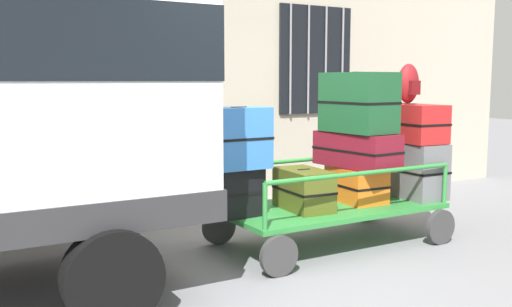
{
  "coord_description": "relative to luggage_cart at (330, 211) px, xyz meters",
  "views": [
    {
      "loc": [
        -2.67,
        -4.36,
        1.71
      ],
      "look_at": [
        0.08,
        0.37,
        1.02
      ],
      "focal_mm": 40.52,
      "sensor_mm": 36.0,
      "label": 1
    }
  ],
  "objects": [
    {
      "name": "ground_plane",
      "position": [
        -0.97,
        -0.37,
        -0.35
      ],
      "size": [
        40.0,
        40.0,
        0.0
      ],
      "primitive_type": "plane",
      "color": "gray"
    },
    {
      "name": "suitcase_center_top",
      "position": [
        0.36,
        0.01,
        1.13
      ],
      "size": [
        0.52,
        0.81,
        0.64
      ],
      "color": "#194C28",
      "rests_on": "suitcase_center_middle"
    },
    {
      "name": "suitcase_midleft_bottom",
      "position": [
        -0.36,
        -0.03,
        0.27
      ],
      "size": [
        0.43,
        0.68,
        0.41
      ],
      "color": "#4C5119",
      "rests_on": "luggage_cart"
    },
    {
      "name": "cart_railing",
      "position": [
        0.0,
        0.0,
        0.42
      ],
      "size": [
        2.27,
        1.1,
        0.43
      ],
      "color": "#2D8438",
      "rests_on": "luggage_cart"
    },
    {
      "name": "backpack",
      "position": [
        1.1,
        0.03,
        1.32
      ],
      "size": [
        0.27,
        0.22,
        0.44
      ],
      "color": "maroon",
      "rests_on": "suitcase_midright_middle"
    },
    {
      "name": "suitcase_left_bottom",
      "position": [
        -1.07,
        0.03,
        0.3
      ],
      "size": [
        0.5,
        0.3,
        0.47
      ],
      "color": "black",
      "rests_on": "luggage_cart"
    },
    {
      "name": "building_wall",
      "position": [
        -0.97,
        2.15,
        2.14
      ],
      "size": [
        12.0,
        0.38,
        5.0
      ],
      "color": "#BCB29E",
      "rests_on": "ground"
    },
    {
      "name": "suitcase_center_bottom",
      "position": [
        0.36,
        0.01,
        0.25
      ],
      "size": [
        0.46,
        0.65,
        0.38
      ],
      "color": "orange",
      "rests_on": "luggage_cart"
    },
    {
      "name": "suitcase_center_middle",
      "position": [
        0.36,
        0.02,
        0.63
      ],
      "size": [
        0.51,
        0.98,
        0.37
      ],
      "color": "maroon",
      "rests_on": "suitcase_center_bottom"
    },
    {
      "name": "luggage_cart",
      "position": [
        0.0,
        0.0,
        0.0
      ],
      "size": [
        2.38,
        1.24,
        0.42
      ],
      "color": "#2D8438",
      "rests_on": "ground"
    },
    {
      "name": "suitcase_midright_middle",
      "position": [
        1.07,
        -0.03,
        0.89
      ],
      "size": [
        0.49,
        0.88,
        0.42
      ],
      "color": "#B21E1E",
      "rests_on": "suitcase_midright_bottom"
    },
    {
      "name": "suitcase_left_middle",
      "position": [
        -1.07,
        0.01,
        0.82
      ],
      "size": [
        0.58,
        0.35,
        0.58
      ],
      "color": "#3372C6",
      "rests_on": "suitcase_left_bottom"
    },
    {
      "name": "suitcase_midright_bottom",
      "position": [
        1.07,
        -0.01,
        0.37
      ],
      "size": [
        0.45,
        0.96,
        0.62
      ],
      "color": "slate",
      "rests_on": "luggage_cart"
    }
  ]
}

